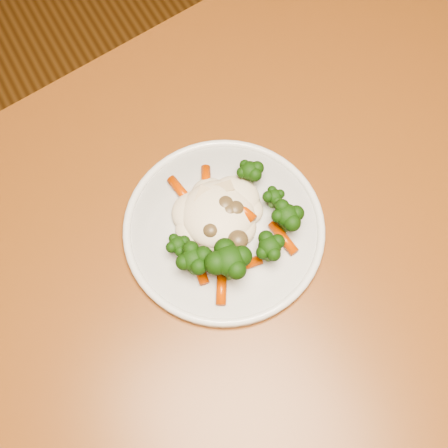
{
  "coord_description": "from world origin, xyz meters",
  "views": [
    {
      "loc": [
        -0.24,
        -0.32,
        1.4
      ],
      "look_at": [
        -0.1,
        -0.08,
        0.77
      ],
      "focal_mm": 45.0,
      "sensor_mm": 36.0,
      "label": 1
    }
  ],
  "objects": [
    {
      "name": "dining_table",
      "position": [
        -0.07,
        -0.13,
        0.64
      ],
      "size": [
        1.22,
        0.89,
        0.75
      ],
      "rotation": [
        0.0,
        0.0,
        0.12
      ],
      "color": "brown",
      "rests_on": "ground"
    },
    {
      "name": "meal",
      "position": [
        -0.1,
        -0.09,
        0.78
      ],
      "size": [
        0.17,
        0.18,
        0.05
      ],
      "color": "beige",
      "rests_on": "plate"
    },
    {
      "name": "plate",
      "position": [
        -0.1,
        -0.08,
        0.76
      ],
      "size": [
        0.25,
        0.25,
        0.01
      ],
      "primitive_type": "cylinder",
      "color": "silver",
      "rests_on": "dining_table"
    }
  ]
}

